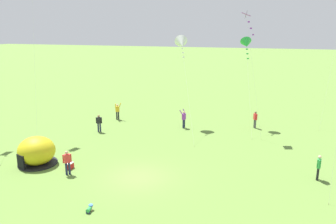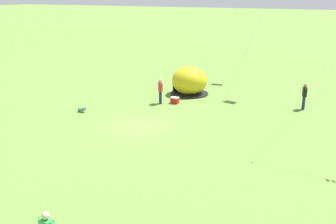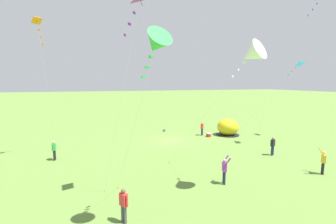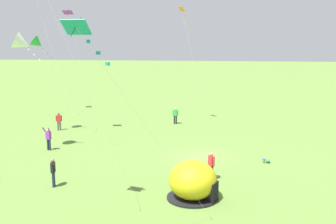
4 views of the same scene
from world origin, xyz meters
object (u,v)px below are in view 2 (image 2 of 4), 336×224
object	(u,v)px
toddler_crawling	(82,109)
person_center_field	(304,95)
popup_tent	(189,81)
cooler_box	(175,100)
person_near_tent	(160,90)

from	to	relation	value
toddler_crawling	person_center_field	size ratio (longest dim) A/B	0.32
popup_tent	person_center_field	xyz separation A→B (m)	(0.58, 8.21, -0.03)
person_center_field	cooler_box	bearing A→B (deg)	-75.19
cooler_box	person_near_tent	size ratio (longest dim) A/B	0.32
cooler_box	toddler_crawling	size ratio (longest dim) A/B	0.99
popup_tent	toddler_crawling	xyz separation A→B (m)	(7.06, -4.57, -0.82)
cooler_box	person_center_field	world-z (taller)	person_center_field
popup_tent	person_near_tent	bearing A→B (deg)	-15.17
popup_tent	toddler_crawling	distance (m)	8.45
person_center_field	toddler_crawling	bearing A→B (deg)	-63.12
cooler_box	person_near_tent	xyz separation A→B (m)	(0.45, -0.88, 0.74)
cooler_box	person_center_field	distance (m)	8.52
toddler_crawling	person_center_field	bearing A→B (deg)	116.88
popup_tent	cooler_box	distance (m)	2.86
popup_tent	person_near_tent	size ratio (longest dim) A/B	1.63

